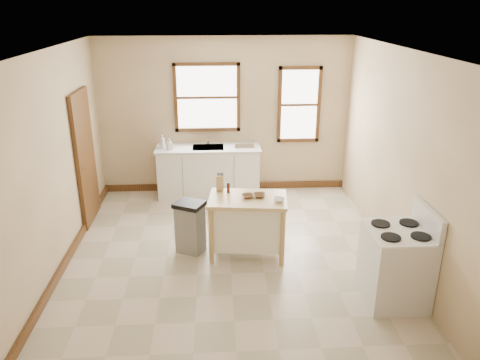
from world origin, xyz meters
name	(u,v)px	position (x,y,z in m)	size (l,w,h in m)	color
floor	(230,255)	(0.00, 0.00, 0.00)	(5.00, 5.00, 0.00)	#C2B09A
ceiling	(228,50)	(0.00, 0.00, 2.80)	(5.00, 5.00, 0.00)	white
wall_back	(224,116)	(0.00, 2.50, 1.40)	(4.50, 0.04, 2.80)	#A08569
wall_left	(53,164)	(-2.25, 0.00, 1.40)	(0.04, 5.00, 2.80)	#A08569
wall_right	(398,158)	(2.25, 0.00, 1.40)	(0.04, 5.00, 2.80)	#A08569
window_main	(207,98)	(-0.30, 2.48, 1.75)	(1.17, 0.06, 1.22)	#3A2110
window_side	(299,105)	(1.35, 2.48, 1.60)	(0.77, 0.06, 1.37)	#3A2110
door_left	(85,158)	(-2.21, 1.30, 1.05)	(0.06, 0.90, 2.10)	#3A2110
baseboard_back	(225,186)	(0.00, 2.47, 0.06)	(4.50, 0.04, 0.12)	#3A2110
baseboard_left	(69,255)	(-2.22, 0.00, 0.06)	(0.04, 5.00, 0.12)	#3A2110
sink_counter	(209,171)	(-0.30, 2.20, 0.46)	(1.86, 0.62, 0.92)	white
faucet	(208,138)	(-0.30, 2.38, 1.03)	(0.03, 0.03, 0.22)	silver
soap_bottle_a	(162,141)	(-1.10, 2.19, 1.04)	(0.09, 0.09, 0.24)	#B2B2B2
soap_bottle_b	(170,144)	(-0.97, 2.10, 1.02)	(0.09, 0.09, 0.19)	#B2B2B2
dish_rack	(244,144)	(0.34, 2.19, 0.97)	(0.37, 0.28, 0.09)	silver
kitchen_island	(248,226)	(0.25, 0.02, 0.43)	(1.05, 0.67, 0.86)	#D2B27B
knife_block	(220,184)	(-0.12, 0.31, 0.96)	(0.10, 0.10, 0.20)	tan
pepper_grinder	(228,188)	(0.00, 0.21, 0.94)	(0.04, 0.04, 0.15)	#411E11
bowl_a	(248,196)	(0.25, 0.03, 0.88)	(0.17, 0.17, 0.04)	brown
bowl_b	(259,195)	(0.41, 0.04, 0.88)	(0.17, 0.17, 0.04)	brown
bowl_c	(279,200)	(0.66, -0.13, 0.88)	(0.15, 0.15, 0.05)	white
trash_bin	(190,227)	(-0.55, 0.15, 0.38)	(0.39, 0.33, 0.75)	gray
gas_stove	(397,255)	(1.90, -1.14, 0.59)	(0.73, 0.74, 1.18)	silver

